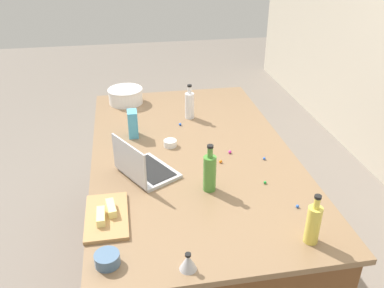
# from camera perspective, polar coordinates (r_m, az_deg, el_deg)

# --- Properties ---
(ground_plane) EXTENTS (12.00, 12.00, 0.00)m
(ground_plane) POSITION_cam_1_polar(r_m,az_deg,el_deg) (2.94, 0.00, -16.49)
(ground_plane) COLOR slate
(island_counter) EXTENTS (1.97, 1.16, 0.90)m
(island_counter) POSITION_cam_1_polar(r_m,az_deg,el_deg) (2.64, 0.00, -9.55)
(island_counter) COLOR brown
(island_counter) RESTS_ON ground
(laptop) EXTENTS (0.38, 0.35, 0.22)m
(laptop) POSITION_cam_1_polar(r_m,az_deg,el_deg) (2.16, -6.98, -3.33)
(laptop) COLOR #B7B7BC
(laptop) RESTS_ON island_counter
(mixing_bowl_large) EXTENTS (0.26, 0.26, 0.11)m
(mixing_bowl_large) POSITION_cam_1_polar(r_m,az_deg,el_deg) (3.06, -9.32, 6.75)
(mixing_bowl_large) COLOR white
(mixing_bowl_large) RESTS_ON island_counter
(bottle_oil) EXTENTS (0.06, 0.06, 0.23)m
(bottle_oil) POSITION_cam_1_polar(r_m,az_deg,el_deg) (1.77, 16.67, -10.65)
(bottle_oil) COLOR #DBC64C
(bottle_oil) RESTS_ON island_counter
(bottle_vinegar) EXTENTS (0.06, 0.06, 0.24)m
(bottle_vinegar) POSITION_cam_1_polar(r_m,az_deg,el_deg) (2.77, -0.34, 5.53)
(bottle_vinegar) COLOR white
(bottle_vinegar) RESTS_ON island_counter
(bottle_olive) EXTENTS (0.07, 0.07, 0.25)m
(bottle_olive) POSITION_cam_1_polar(r_m,az_deg,el_deg) (2.01, 2.50, -3.98)
(bottle_olive) COLOR #4C8C38
(bottle_olive) RESTS_ON island_counter
(cutting_board) EXTENTS (0.33, 0.19, 0.02)m
(cutting_board) POSITION_cam_1_polar(r_m,az_deg,el_deg) (1.91, -11.89, -9.94)
(cutting_board) COLOR #AD7F4C
(cutting_board) RESTS_ON island_counter
(butter_stick_left) EXTENTS (0.11, 0.04, 0.04)m
(butter_stick_left) POSITION_cam_1_polar(r_m,az_deg,el_deg) (1.87, -12.68, -9.90)
(butter_stick_left) COLOR #F4E58C
(butter_stick_left) RESTS_ON cutting_board
(butter_stick_right) EXTENTS (0.11, 0.05, 0.04)m
(butter_stick_right) POSITION_cam_1_polar(r_m,az_deg,el_deg) (1.91, -11.29, -8.81)
(butter_stick_right) COLOR #F4E58C
(butter_stick_right) RESTS_ON cutting_board
(ramekin_small) EXTENTS (0.10, 0.10, 0.05)m
(ramekin_small) POSITION_cam_1_polar(r_m,az_deg,el_deg) (1.68, -11.82, -15.56)
(ramekin_small) COLOR slate
(ramekin_small) RESTS_ON island_counter
(ramekin_medium) EXTENTS (0.08, 0.08, 0.04)m
(ramekin_medium) POSITION_cam_1_polar(r_m,az_deg,el_deg) (2.44, -3.08, 0.11)
(ramekin_medium) COLOR white
(ramekin_medium) RESTS_ON island_counter
(kitchen_timer) EXTENTS (0.07, 0.07, 0.08)m
(kitchen_timer) POSITION_cam_1_polar(r_m,az_deg,el_deg) (1.63, -0.55, -16.22)
(kitchen_timer) COLOR #B2B2B7
(kitchen_timer) RESTS_ON island_counter
(candy_bag) EXTENTS (0.09, 0.06, 0.17)m
(candy_bag) POSITION_cam_1_polar(r_m,az_deg,el_deg) (2.55, -8.32, 2.83)
(candy_bag) COLOR #4CA5CC
(candy_bag) RESTS_ON island_counter
(candy_0) EXTENTS (0.02, 0.02, 0.02)m
(candy_0) POSITION_cam_1_polar(r_m,az_deg,el_deg) (2.37, 5.35, -1.12)
(candy_0) COLOR #CC3399
(candy_0) RESTS_ON island_counter
(candy_1) EXTENTS (0.02, 0.02, 0.02)m
(candy_1) POSITION_cam_1_polar(r_m,az_deg,el_deg) (2.69, -1.68, 2.79)
(candy_1) COLOR blue
(candy_1) RESTS_ON island_counter
(candy_2) EXTENTS (0.02, 0.02, 0.02)m
(candy_2) POSITION_cam_1_polar(r_m,az_deg,el_deg) (2.34, 10.12, -2.02)
(candy_2) COLOR blue
(candy_2) RESTS_ON island_counter
(candy_3) EXTENTS (0.02, 0.02, 0.02)m
(candy_3) POSITION_cam_1_polar(r_m,az_deg,el_deg) (2.00, 14.60, -8.46)
(candy_3) COLOR blue
(candy_3) RESTS_ON island_counter
(candy_4) EXTENTS (0.02, 0.02, 0.02)m
(candy_4) POSITION_cam_1_polar(r_m,az_deg,el_deg) (2.13, 10.23, -5.33)
(candy_4) COLOR green
(candy_4) RESTS_ON island_counter
(candy_5) EXTENTS (0.02, 0.02, 0.02)m
(candy_5) POSITION_cam_1_polar(r_m,az_deg,el_deg) (2.28, 4.05, -2.47)
(candy_5) COLOR orange
(candy_5) RESTS_ON island_counter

